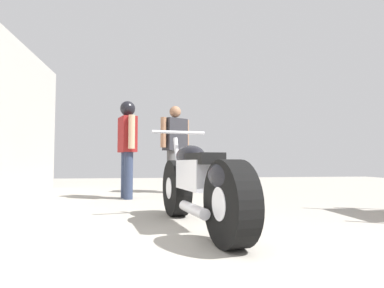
# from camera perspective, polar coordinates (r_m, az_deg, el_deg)

# --- Properties ---
(ground_plane) EXTENTS (16.33, 16.33, 0.00)m
(ground_plane) POSITION_cam_1_polar(r_m,az_deg,el_deg) (4.26, 3.20, -11.53)
(ground_plane) COLOR #9E998E
(motorcycle_maroon_cruiser) EXTENTS (0.72, 2.06, 0.97)m
(motorcycle_maroon_cruiser) POSITION_cam_1_polar(r_m,az_deg,el_deg) (2.94, 1.23, -7.18)
(motorcycle_maroon_cruiser) COLOR black
(motorcycle_maroon_cruiser) RESTS_ON ground_plane
(mechanic_in_blue) EXTENTS (0.64, 0.48, 1.75)m
(mechanic_in_blue) POSITION_cam_1_polar(r_m,az_deg,el_deg) (6.42, -3.05, 0.12)
(mechanic_in_blue) COLOR #4C4C4C
(mechanic_in_blue) RESTS_ON ground_plane
(mechanic_with_helmet) EXTENTS (0.36, 0.64, 1.65)m
(mechanic_with_helmet) POSITION_cam_1_polar(r_m,az_deg,el_deg) (5.47, -11.53, 0.73)
(mechanic_with_helmet) COLOR #2D3851
(mechanic_with_helmet) RESTS_ON ground_plane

